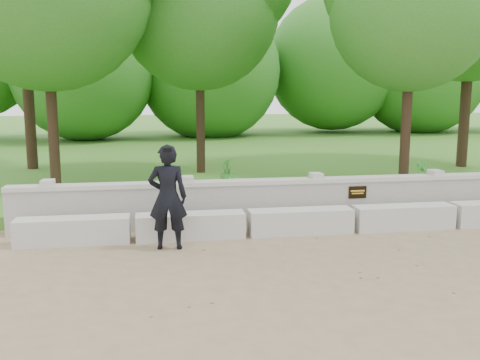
% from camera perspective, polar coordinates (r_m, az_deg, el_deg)
% --- Properties ---
extents(ground, '(80.00, 80.00, 0.00)m').
position_cam_1_polar(ground, '(8.52, 16.55, -8.50)').
color(ground, '#8B7455').
rests_on(ground, ground).
extents(lawn, '(40.00, 22.00, 0.25)m').
position_cam_1_polar(lawn, '(21.71, 0.30, 3.02)').
color(lawn, '#34731E').
rests_on(lawn, ground).
extents(concrete_bench, '(11.90, 0.45, 0.45)m').
position_cam_1_polar(concrete_bench, '(10.13, 11.93, -4.12)').
color(concrete_bench, beige).
rests_on(concrete_bench, ground).
extents(parapet_wall, '(12.50, 0.35, 0.90)m').
position_cam_1_polar(parapet_wall, '(10.72, 10.63, -2.02)').
color(parapet_wall, '#B9B7AE').
rests_on(parapet_wall, ground).
extents(man_main, '(0.66, 0.60, 1.73)m').
position_cam_1_polar(man_main, '(8.78, -7.72, -1.82)').
color(man_main, black).
rests_on(man_main, ground).
extents(shrub_a, '(0.38, 0.37, 0.60)m').
position_cam_1_polar(shrub_a, '(11.33, -0.61, -0.79)').
color(shrub_a, '#3A9031').
rests_on(shrub_a, lawn).
extents(shrub_b, '(0.41, 0.41, 0.59)m').
position_cam_1_polar(shrub_b, '(14.07, 18.87, 0.68)').
color(shrub_b, '#3A9031').
rests_on(shrub_b, lawn).
extents(shrub_d, '(0.36, 0.40, 0.66)m').
position_cam_1_polar(shrub_d, '(13.49, -1.37, 0.99)').
color(shrub_d, '#3A9031').
rests_on(shrub_d, lawn).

